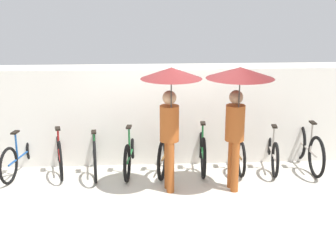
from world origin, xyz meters
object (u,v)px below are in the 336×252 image
at_px(parked_bicycle_2, 95,152).
at_px(pedestrian_center, 238,93).
at_px(parked_bicycle_0, 22,154).
at_px(parked_bicycle_3, 131,152).
at_px(parked_bicycle_7, 271,150).
at_px(parked_bicycle_8, 307,147).
at_px(parked_bicycle_5, 202,148).
at_px(parked_bicycle_1, 59,151).
at_px(parked_bicycle_4, 167,151).
at_px(parked_bicycle_6, 236,149).
at_px(pedestrian_leading, 171,96).

bearing_deg(parked_bicycle_2, pedestrian_center, -119.64).
bearing_deg(parked_bicycle_0, parked_bicycle_3, -79.07).
xyz_separation_m(parked_bicycle_0, parked_bicycle_7, (4.74, 0.00, -0.01)).
bearing_deg(parked_bicycle_0, parked_bicycle_8, -79.20).
bearing_deg(parked_bicycle_5, parked_bicycle_3, 95.32).
relative_size(parked_bicycle_3, pedestrian_center, 0.83).
bearing_deg(parked_bicycle_0, pedestrian_center, -94.91).
distance_m(parked_bicycle_7, parked_bicycle_8, 0.68).
height_order(parked_bicycle_0, parked_bicycle_1, parked_bicycle_1).
distance_m(parked_bicycle_1, parked_bicycle_5, 2.71).
bearing_deg(parked_bicycle_8, pedestrian_center, 123.30).
relative_size(parked_bicycle_7, parked_bicycle_8, 0.96).
xyz_separation_m(parked_bicycle_3, parked_bicycle_8, (3.38, -0.05, 0.04)).
relative_size(parked_bicycle_4, parked_bicycle_8, 0.94).
relative_size(parked_bicycle_1, parked_bicycle_3, 0.95).
distance_m(parked_bicycle_3, parked_bicycle_6, 2.03).
bearing_deg(parked_bicycle_1, parked_bicycle_5, -102.98).
height_order(parked_bicycle_4, parked_bicycle_6, parked_bicycle_4).
height_order(parked_bicycle_5, pedestrian_leading, pedestrian_leading).
bearing_deg(parked_bicycle_1, parked_bicycle_7, -103.01).
distance_m(parked_bicycle_1, parked_bicycle_6, 3.39).
distance_m(parked_bicycle_2, parked_bicycle_8, 4.06).
xyz_separation_m(parked_bicycle_1, parked_bicycle_5, (2.71, -0.02, 0.01)).
distance_m(parked_bicycle_4, parked_bicycle_6, 1.35).
bearing_deg(parked_bicycle_8, parked_bicycle_2, 89.78).
bearing_deg(parked_bicycle_7, parked_bicycle_1, 97.44).
relative_size(parked_bicycle_0, pedestrian_center, 0.81).
bearing_deg(parked_bicycle_2, parked_bicycle_8, -96.24).
bearing_deg(parked_bicycle_8, parked_bicycle_3, 89.33).
distance_m(parked_bicycle_0, parked_bicycle_5, 3.38).
height_order(parked_bicycle_3, parked_bicycle_7, parked_bicycle_3).
height_order(parked_bicycle_0, parked_bicycle_8, parked_bicycle_8).
height_order(parked_bicycle_1, pedestrian_center, pedestrian_center).
bearing_deg(parked_bicycle_5, parked_bicycle_0, 94.02).
bearing_deg(parked_bicycle_6, pedestrian_center, 168.55).
xyz_separation_m(parked_bicycle_2, parked_bicycle_3, (0.68, 0.02, -0.03)).
height_order(parked_bicycle_2, parked_bicycle_8, parked_bicycle_8).
bearing_deg(parked_bicycle_0, parked_bicycle_2, -80.32).
bearing_deg(parked_bicycle_3, parked_bicycle_6, -82.51).
height_order(parked_bicycle_5, parked_bicycle_7, parked_bicycle_5).
height_order(parked_bicycle_4, parked_bicycle_5, parked_bicycle_4).
bearing_deg(parked_bicycle_7, pedestrian_leading, 126.12).
bearing_deg(parked_bicycle_2, parked_bicycle_4, -96.21).
bearing_deg(parked_bicycle_4, parked_bicycle_6, -73.26).
bearing_deg(parked_bicycle_8, parked_bicycle_6, 85.87).
xyz_separation_m(parked_bicycle_4, pedestrian_center, (1.09, -1.07, 1.33)).
bearing_deg(parked_bicycle_0, parked_bicycle_6, -78.01).
bearing_deg(parked_bicycle_6, parked_bicycle_3, 92.65).
bearing_deg(parked_bicycle_2, parked_bicycle_1, 77.31).
distance_m(parked_bicycle_0, parked_bicycle_4, 2.71).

